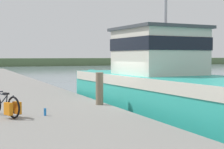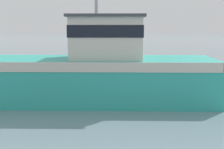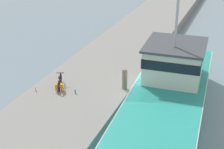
{
  "view_description": "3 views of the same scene",
  "coord_description": "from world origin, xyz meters",
  "px_view_note": "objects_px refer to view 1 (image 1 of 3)",
  "views": [
    {
      "loc": [
        -5.97,
        -11.96,
        2.72
      ],
      "look_at": [
        -0.96,
        -0.16,
        2.03
      ],
      "focal_mm": 55.0,
      "sensor_mm": 36.0,
      "label": 1
    },
    {
      "loc": [
        16.37,
        1.63,
        3.39
      ],
      "look_at": [
        0.11,
        0.28,
        1.08
      ],
      "focal_mm": 55.0,
      "sensor_mm": 36.0,
      "label": 2
    },
    {
      "loc": [
        4.2,
        -16.6,
        9.87
      ],
      "look_at": [
        -2.79,
        1.37,
        0.94
      ],
      "focal_mm": 55.0,
      "sensor_mm": 36.0,
      "label": 3
    }
  ],
  "objects_px": {
    "mooring_post": "(99,89)",
    "water_bottle_by_bike": "(45,112)",
    "bicycle_touring": "(7,106)",
    "fishing_boat_main": "(171,90)",
    "boat_white_moored": "(178,71)"
  },
  "relations": [
    {
      "from": "mooring_post",
      "to": "water_bottle_by_bike",
      "type": "distance_m",
      "value": 2.86
    },
    {
      "from": "bicycle_touring",
      "to": "water_bottle_by_bike",
      "type": "distance_m",
      "value": 1.13
    },
    {
      "from": "water_bottle_by_bike",
      "to": "fishing_boat_main",
      "type": "bearing_deg",
      "value": 9.94
    },
    {
      "from": "fishing_boat_main",
      "to": "water_bottle_by_bike",
      "type": "xyz_separation_m",
      "value": [
        -5.08,
        -0.89,
        -0.39
      ]
    },
    {
      "from": "boat_white_moored",
      "to": "bicycle_touring",
      "type": "relative_size",
      "value": 3.91
    },
    {
      "from": "mooring_post",
      "to": "fishing_boat_main",
      "type": "bearing_deg",
      "value": -13.49
    },
    {
      "from": "fishing_boat_main",
      "to": "mooring_post",
      "type": "distance_m",
      "value": 2.8
    },
    {
      "from": "boat_white_moored",
      "to": "mooring_post",
      "type": "xyz_separation_m",
      "value": [
        -18.76,
        -22.86,
        0.56
      ]
    },
    {
      "from": "fishing_boat_main",
      "to": "boat_white_moored",
      "type": "bearing_deg",
      "value": 52.49
    },
    {
      "from": "water_bottle_by_bike",
      "to": "mooring_post",
      "type": "bearing_deg",
      "value": 33.13
    },
    {
      "from": "fishing_boat_main",
      "to": "boat_white_moored",
      "type": "distance_m",
      "value": 28.47
    },
    {
      "from": "fishing_boat_main",
      "to": "bicycle_touring",
      "type": "distance_m",
      "value": 6.21
    },
    {
      "from": "boat_white_moored",
      "to": "bicycle_touring",
      "type": "height_order",
      "value": "boat_white_moored"
    },
    {
      "from": "mooring_post",
      "to": "boat_white_moored",
      "type": "bearing_deg",
      "value": 50.63
    },
    {
      "from": "fishing_boat_main",
      "to": "mooring_post",
      "type": "xyz_separation_m",
      "value": [
        -2.72,
        0.65,
        0.1
      ]
    }
  ]
}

